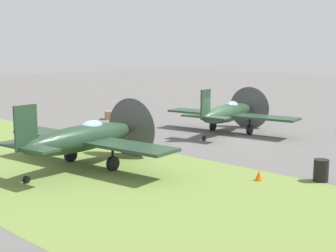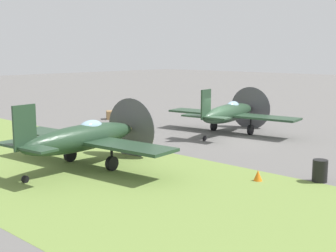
{
  "view_description": "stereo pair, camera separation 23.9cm",
  "coord_description": "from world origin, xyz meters",
  "px_view_note": "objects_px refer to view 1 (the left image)",
  "views": [
    {
      "loc": [
        15.61,
        -22.18,
        5.18
      ],
      "look_at": [
        -1.0,
        -4.08,
        1.2
      ],
      "focal_mm": 49.22,
      "sensor_mm": 36.0,
      "label": 1
    },
    {
      "loc": [
        15.79,
        -22.02,
        5.18
      ],
      "look_at": [
        -1.0,
        -4.08,
        1.2
      ],
      "focal_mm": 49.22,
      "sensor_mm": 36.0,
      "label": 2
    }
  ],
  "objects_px": {
    "airplane_lead": "(229,113)",
    "fuel_drum": "(321,170)",
    "runway_marker_cone": "(259,175)",
    "airplane_wingman": "(85,138)",
    "supply_crate": "(111,115)"
  },
  "relations": [
    {
      "from": "airplane_lead",
      "to": "fuel_drum",
      "type": "height_order",
      "value": "airplane_lead"
    },
    {
      "from": "airplane_wingman",
      "to": "supply_crate",
      "type": "distance_m",
      "value": 15.16
    },
    {
      "from": "fuel_drum",
      "to": "supply_crate",
      "type": "distance_m",
      "value": 20.33
    },
    {
      "from": "runway_marker_cone",
      "to": "fuel_drum",
      "type": "bearing_deg",
      "value": 40.18
    },
    {
      "from": "airplane_lead",
      "to": "runway_marker_cone",
      "type": "bearing_deg",
      "value": -56.09
    },
    {
      "from": "fuel_drum",
      "to": "runway_marker_cone",
      "type": "xyz_separation_m",
      "value": [
        -1.88,
        -1.59,
        -0.23
      ]
    },
    {
      "from": "airplane_lead",
      "to": "supply_crate",
      "type": "xyz_separation_m",
      "value": [
        -10.36,
        -1.02,
        -1.0
      ]
    },
    {
      "from": "airplane_wingman",
      "to": "runway_marker_cone",
      "type": "bearing_deg",
      "value": 20.83
    },
    {
      "from": "fuel_drum",
      "to": "supply_crate",
      "type": "height_order",
      "value": "fuel_drum"
    },
    {
      "from": "airplane_wingman",
      "to": "fuel_drum",
      "type": "height_order",
      "value": "airplane_wingman"
    },
    {
      "from": "supply_crate",
      "to": "runway_marker_cone",
      "type": "distance_m",
      "value": 19.07
    },
    {
      "from": "airplane_lead",
      "to": "fuel_drum",
      "type": "relative_size",
      "value": 9.9
    },
    {
      "from": "airplane_lead",
      "to": "fuel_drum",
      "type": "distance_m",
      "value": 11.35
    },
    {
      "from": "airplane_lead",
      "to": "supply_crate",
      "type": "height_order",
      "value": "airplane_lead"
    },
    {
      "from": "airplane_wingman",
      "to": "fuel_drum",
      "type": "distance_m",
      "value": 10.19
    }
  ]
}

